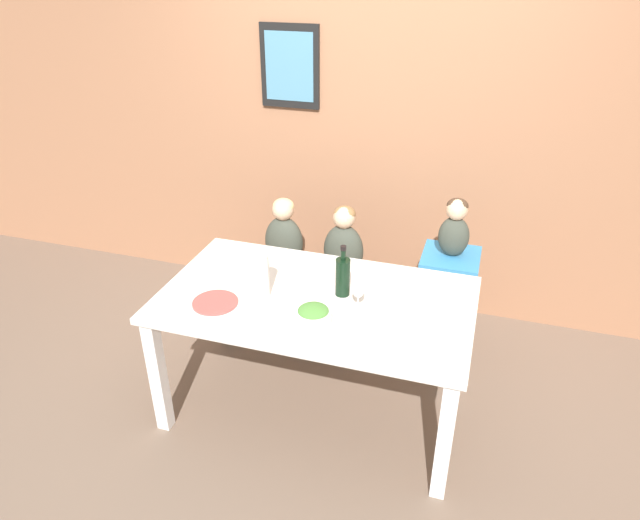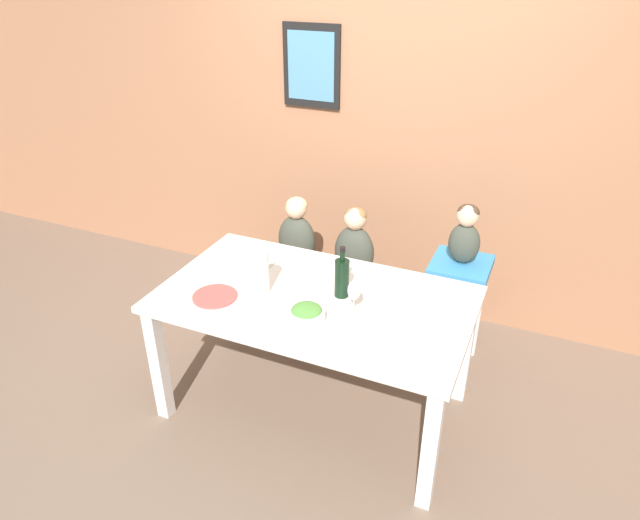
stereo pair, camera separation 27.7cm
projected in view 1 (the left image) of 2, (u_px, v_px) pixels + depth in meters
name	position (u px, v px, depth m)	size (l,w,h in m)	color
ground_plane	(316.00, 405.00, 3.29)	(14.00, 14.00, 0.00)	#705B4C
wall_back	(375.00, 117.00, 3.71)	(10.00, 0.09, 2.70)	#9E6B4C
dining_table	(316.00, 312.00, 2.98)	(1.60, 0.92, 0.74)	silver
chair_far_left	(285.00, 276.00, 3.81)	(0.40, 0.41, 0.47)	silver
chair_far_center	(343.00, 285.00, 3.70)	(0.40, 0.41, 0.47)	silver
chair_right_highchair	(448.00, 278.00, 3.45)	(0.34, 0.35, 0.72)	silver
person_child_left	(284.00, 235.00, 3.66)	(0.26, 0.16, 0.48)	#3D4238
person_child_center	(344.00, 243.00, 3.56)	(0.26, 0.16, 0.48)	#3D4238
person_baby_right	(455.00, 226.00, 3.28)	(0.18, 0.13, 0.36)	#3D4238
wine_bottle	(343.00, 276.00, 2.90)	(0.08, 0.08, 0.28)	black
paper_towel_roll	(258.00, 275.00, 2.89)	(0.11, 0.11, 0.24)	white
wine_glass_near	(358.00, 289.00, 2.77)	(0.06, 0.06, 0.18)	white
salad_bowl_large	(313.00, 315.00, 2.71)	(0.18, 0.18, 0.09)	white
dinner_plate_front_left	(215.00, 303.00, 2.88)	(0.23, 0.23, 0.01)	#D14C47
dinner_plate_back_left	(249.00, 264.00, 3.23)	(0.23, 0.23, 0.01)	silver
dinner_plate_back_right	(417.00, 294.00, 2.95)	(0.23, 0.23, 0.01)	silver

